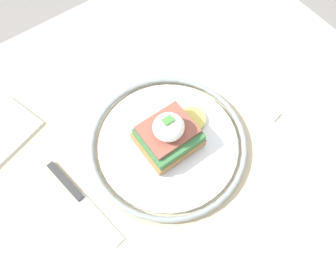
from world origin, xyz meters
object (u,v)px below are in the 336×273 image
(plate, at_px, (168,143))
(knife, at_px, (78,195))
(sandwich, at_px, (169,134))
(fork, at_px, (249,96))

(plate, height_order, knife, plate)
(plate, xyz_separation_m, sandwich, (-0.00, -0.00, 0.03))
(plate, relative_size, knife, 1.51)
(fork, height_order, knife, knife)
(plate, distance_m, sandwich, 0.03)
(plate, bearing_deg, fork, 177.26)
(fork, xyz_separation_m, knife, (0.35, -0.02, 0.00))
(sandwich, height_order, fork, sandwich)
(sandwich, xyz_separation_m, fork, (-0.18, 0.01, -0.04))
(fork, bearing_deg, plate, -2.74)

